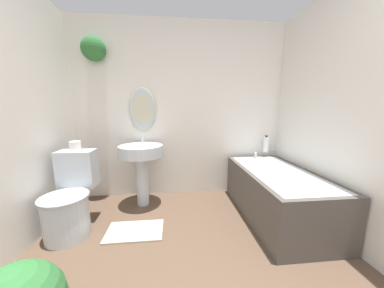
{
  "coord_description": "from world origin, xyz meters",
  "views": [
    {
      "loc": [
        -0.13,
        -0.19,
        1.23
      ],
      "look_at": [
        0.05,
        1.57,
        0.91
      ],
      "focal_mm": 18.0,
      "sensor_mm": 36.0,
      "label": 1
    }
  ],
  "objects_px": {
    "toilet_paper_roll": "(75,146)",
    "shampoo_bottle": "(266,144)",
    "toilet": "(70,200)",
    "pedestal_sink": "(141,159)",
    "bathtub": "(276,193)"
  },
  "relations": [
    {
      "from": "toilet_paper_roll",
      "to": "shampoo_bottle",
      "type": "bearing_deg",
      "value": 11.64
    },
    {
      "from": "toilet",
      "to": "toilet_paper_roll",
      "type": "bearing_deg",
      "value": 90.0
    },
    {
      "from": "pedestal_sink",
      "to": "toilet_paper_roll",
      "type": "height_order",
      "value": "toilet_paper_roll"
    },
    {
      "from": "toilet",
      "to": "pedestal_sink",
      "type": "relative_size",
      "value": 0.9
    },
    {
      "from": "pedestal_sink",
      "to": "bathtub",
      "type": "height_order",
      "value": "pedestal_sink"
    },
    {
      "from": "bathtub",
      "to": "shampoo_bottle",
      "type": "relative_size",
      "value": 5.92
    },
    {
      "from": "toilet",
      "to": "shampoo_bottle",
      "type": "height_order",
      "value": "shampoo_bottle"
    },
    {
      "from": "pedestal_sink",
      "to": "toilet_paper_roll",
      "type": "bearing_deg",
      "value": -155.73
    },
    {
      "from": "bathtub",
      "to": "shampoo_bottle",
      "type": "xyz_separation_m",
      "value": [
        0.17,
        0.64,
        0.45
      ]
    },
    {
      "from": "shampoo_bottle",
      "to": "toilet",
      "type": "bearing_deg",
      "value": -163.6
    },
    {
      "from": "pedestal_sink",
      "to": "toilet_paper_roll",
      "type": "xyz_separation_m",
      "value": [
        -0.64,
        -0.29,
        0.23
      ]
    },
    {
      "from": "pedestal_sink",
      "to": "toilet_paper_roll",
      "type": "distance_m",
      "value": 0.73
    },
    {
      "from": "bathtub",
      "to": "shampoo_bottle",
      "type": "distance_m",
      "value": 0.8
    },
    {
      "from": "bathtub",
      "to": "toilet",
      "type": "bearing_deg",
      "value": -178.57
    },
    {
      "from": "pedestal_sink",
      "to": "bathtub",
      "type": "distance_m",
      "value": 1.67
    }
  ]
}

